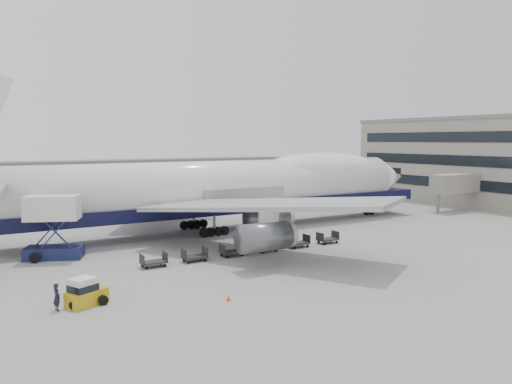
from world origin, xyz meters
TOP-DOWN VIEW (x-y plane):
  - ground at (0.00, 0.00)m, footprint 260.00×260.00m
  - apron_line at (0.00, -6.00)m, footprint 60.00×0.15m
  - hangar at (-10.00, 70.00)m, footprint 110.00×8.00m
  - airliner at (0.64, 12.00)m, footprint 67.00×55.30m
  - catering_truck at (-21.42, 7.01)m, footprint 5.93×5.05m
  - baggage_tug at (-21.96, -8.90)m, footprint 3.08×2.44m
  - ground_worker at (-23.86, -9.06)m, footprint 0.61×0.78m
  - traffic_cone at (-12.93, -13.24)m, footprint 0.34×0.34m
  - dolly_0 at (-14.26, -1.27)m, footprint 2.30×1.35m
  - dolly_1 at (-10.21, -1.27)m, footprint 2.30×1.35m
  - dolly_2 at (-6.15, -1.27)m, footprint 2.30×1.35m
  - dolly_3 at (-2.10, -1.27)m, footprint 2.30×1.35m
  - dolly_4 at (1.96, -1.27)m, footprint 2.30×1.35m
  - dolly_5 at (6.01, -1.27)m, footprint 2.30×1.35m

SIDE VIEW (x-z plane):
  - ground at x=0.00m, z-range 0.00..0.00m
  - apron_line at x=0.00m, z-range 0.00..0.01m
  - traffic_cone at x=-12.93m, z-range -0.01..0.49m
  - dolly_0 at x=-14.26m, z-range -0.12..1.18m
  - dolly_1 at x=-10.21m, z-range -0.12..1.18m
  - dolly_2 at x=-6.15m, z-range -0.12..1.18m
  - dolly_3 at x=-2.10m, z-range -0.12..1.18m
  - dolly_4 at x=1.96m, z-range -0.12..1.18m
  - dolly_5 at x=6.01m, z-range -0.12..1.18m
  - baggage_tug at x=-21.96m, z-range -0.11..1.88m
  - ground_worker at x=-23.86m, z-range 0.00..1.90m
  - catering_truck at x=-21.42m, z-range 0.37..6.54m
  - hangar at x=-10.00m, z-range 0.00..7.00m
  - airliner at x=0.64m, z-range -4.37..15.61m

